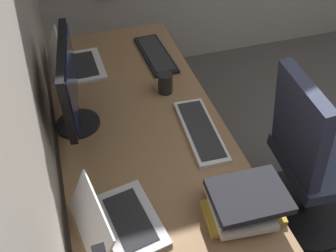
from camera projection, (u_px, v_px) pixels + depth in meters
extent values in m
cube|color=#936D47|center=(156.00, 170.00, 1.52)|extent=(2.36, 0.75, 0.03)
cylinder|color=silver|center=(157.00, 77.00, 2.62)|extent=(0.05, 0.05, 0.70)
cylinder|color=silver|center=(68.00, 93.00, 2.48)|extent=(0.05, 0.05, 0.70)
cube|color=#936D47|center=(127.00, 141.00, 2.16)|extent=(0.40, 0.50, 0.69)
cube|color=silver|center=(168.00, 132.00, 2.21)|extent=(0.37, 0.01, 0.61)
cylinder|color=black|center=(78.00, 124.00, 1.69)|extent=(0.20, 0.20, 0.01)
cylinder|color=black|center=(76.00, 114.00, 1.66)|extent=(0.04, 0.04, 0.10)
cube|color=black|center=(68.00, 79.00, 1.52)|extent=(0.48, 0.08, 0.30)
cube|color=#19234C|center=(72.00, 78.00, 1.52)|extent=(0.44, 0.06, 0.26)
cube|color=silver|center=(130.00, 220.00, 1.32)|extent=(0.33, 0.24, 0.01)
cube|color=#262628|center=(130.00, 219.00, 1.32)|extent=(0.26, 0.16, 0.00)
cube|color=silver|center=(90.00, 221.00, 1.22)|extent=(0.31, 0.13, 0.17)
cube|color=#4C1960|center=(90.00, 221.00, 1.22)|extent=(0.28, 0.11, 0.14)
cube|color=white|center=(84.00, 66.00, 2.03)|extent=(0.32, 0.22, 0.01)
cube|color=#262628|center=(84.00, 65.00, 2.03)|extent=(0.25, 0.14, 0.00)
cube|color=white|center=(54.00, 55.00, 1.93)|extent=(0.31, 0.09, 0.18)
cube|color=#B2BCCC|center=(54.00, 55.00, 1.93)|extent=(0.28, 0.08, 0.15)
cube|color=silver|center=(201.00, 130.00, 1.66)|extent=(0.43, 0.16, 0.02)
cube|color=#2D2D30|center=(201.00, 129.00, 1.65)|extent=(0.38, 0.13, 0.00)
cube|color=black|center=(156.00, 55.00, 2.11)|extent=(0.43, 0.16, 0.02)
cube|color=#2D2D30|center=(156.00, 53.00, 2.11)|extent=(0.38, 0.13, 0.00)
cube|color=gold|center=(243.00, 212.00, 1.34)|extent=(0.18, 0.29, 0.02)
cube|color=beige|center=(240.00, 206.00, 1.33)|extent=(0.26, 0.23, 0.03)
cube|color=#38669E|center=(245.00, 198.00, 1.32)|extent=(0.19, 0.26, 0.03)
cube|color=black|center=(249.00, 196.00, 1.29)|extent=(0.22, 0.28, 0.03)
cylinder|color=black|center=(165.00, 83.00, 1.84)|extent=(0.07, 0.07, 0.11)
torus|color=black|center=(163.00, 77.00, 1.87)|extent=(0.06, 0.01, 0.06)
cube|color=#383D56|center=(323.00, 161.00, 1.89)|extent=(0.47, 0.45, 0.07)
cube|color=#383D56|center=(300.00, 127.00, 1.66)|extent=(0.40, 0.16, 0.50)
cylinder|color=black|center=(312.00, 187.00, 2.04)|extent=(0.05, 0.05, 0.37)
cylinder|color=black|center=(303.00, 208.00, 2.18)|extent=(0.56, 0.56, 0.03)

